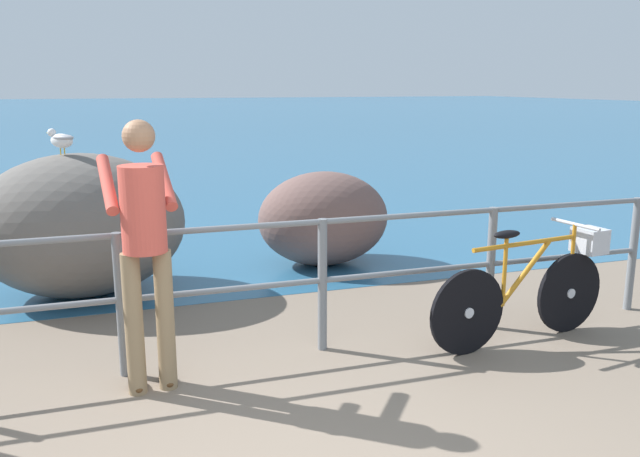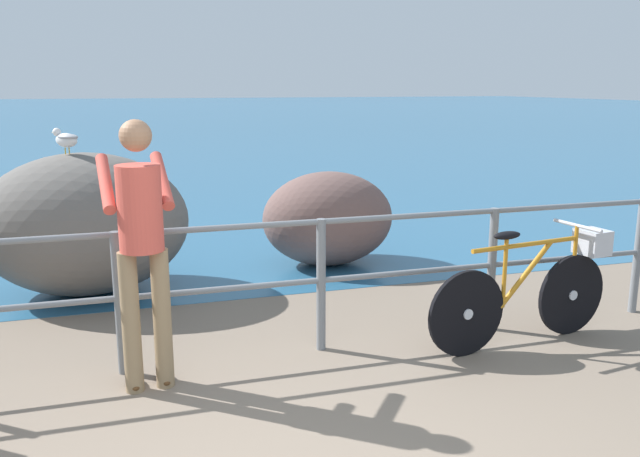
{
  "view_description": "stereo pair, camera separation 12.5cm",
  "coord_description": "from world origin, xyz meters",
  "px_view_note": "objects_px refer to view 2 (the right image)",
  "views": [
    {
      "loc": [
        -0.77,
        -2.29,
        1.99
      ],
      "look_at": [
        0.84,
        2.57,
        0.86
      ],
      "focal_mm": 36.71,
      "sensor_mm": 36.0,
      "label": 1
    },
    {
      "loc": [
        -0.65,
        -2.33,
        1.99
      ],
      "look_at": [
        0.84,
        2.57,
        0.86
      ],
      "focal_mm": 36.71,
      "sensor_mm": 36.0,
      "label": 2
    }
  ],
  "objects_px": {
    "bicycle": "(537,284)",
    "breakwater_boulder_main": "(85,224)",
    "person_at_railing": "(142,243)",
    "breakwater_boulder_right": "(328,218)",
    "seagull": "(66,139)"
  },
  "relations": [
    {
      "from": "breakwater_boulder_right",
      "to": "seagull",
      "type": "height_order",
      "value": "seagull"
    },
    {
      "from": "bicycle",
      "to": "seagull",
      "type": "distance_m",
      "value": 4.31
    },
    {
      "from": "bicycle",
      "to": "breakwater_boulder_main",
      "type": "distance_m",
      "value": 4.14
    },
    {
      "from": "breakwater_boulder_right",
      "to": "seagull",
      "type": "xyz_separation_m",
      "value": [
        -2.64,
        -0.37,
        0.98
      ]
    },
    {
      "from": "breakwater_boulder_main",
      "to": "breakwater_boulder_right",
      "type": "xyz_separation_m",
      "value": [
        2.54,
        0.29,
        -0.16
      ]
    },
    {
      "from": "bicycle",
      "to": "seagull",
      "type": "relative_size",
      "value": 5.81
    },
    {
      "from": "bicycle",
      "to": "person_at_railing",
      "type": "bearing_deg",
      "value": 170.82
    },
    {
      "from": "bicycle",
      "to": "person_at_railing",
      "type": "distance_m",
      "value": 2.99
    },
    {
      "from": "breakwater_boulder_right",
      "to": "breakwater_boulder_main",
      "type": "bearing_deg",
      "value": -173.38
    },
    {
      "from": "breakwater_boulder_right",
      "to": "seagull",
      "type": "relative_size",
      "value": 5.06
    },
    {
      "from": "breakwater_boulder_main",
      "to": "person_at_railing",
      "type": "bearing_deg",
      "value": -78.51
    },
    {
      "from": "breakwater_boulder_main",
      "to": "breakwater_boulder_right",
      "type": "distance_m",
      "value": 2.56
    },
    {
      "from": "person_at_railing",
      "to": "breakwater_boulder_main",
      "type": "relative_size",
      "value": 0.91
    },
    {
      "from": "bicycle",
      "to": "breakwater_boulder_right",
      "type": "distance_m",
      "value": 2.78
    },
    {
      "from": "bicycle",
      "to": "breakwater_boulder_main",
      "type": "height_order",
      "value": "breakwater_boulder_main"
    }
  ]
}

